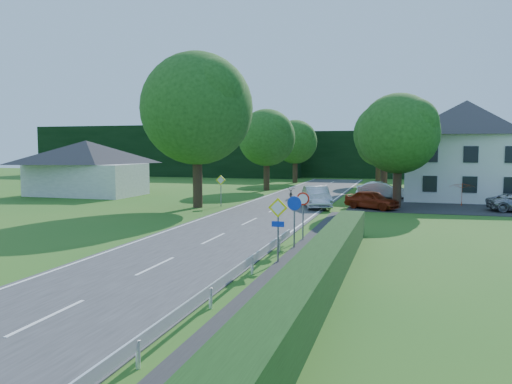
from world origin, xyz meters
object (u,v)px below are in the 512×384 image
(motorcycle, at_px, (291,193))
(parked_car_red, at_px, (372,200))
(parked_car_silver_a, at_px, (381,190))
(moving_car, at_px, (316,197))
(streetlight, at_px, (393,148))
(parasol, at_px, (462,194))

(motorcycle, bearing_deg, parked_car_red, -46.87)
(motorcycle, height_order, parked_car_silver_a, parked_car_silver_a)
(moving_car, height_order, motorcycle, moving_car)
(streetlight, xyz_separation_m, parked_car_red, (-1.31, -3.50, -3.74))
(streetlight, distance_m, parked_car_silver_a, 6.12)
(streetlight, bearing_deg, parked_car_silver_a, 101.80)
(streetlight, distance_m, parked_car_red, 5.29)
(streetlight, height_order, moving_car, streetlight)
(parasol, bearing_deg, moving_car, -157.86)
(streetlight, relative_size, moving_car, 1.65)
(parked_car_red, distance_m, parasol, 7.70)
(moving_car, bearing_deg, streetlight, 17.50)
(moving_car, bearing_deg, parked_car_silver_a, 45.31)
(motorcycle, relative_size, parasol, 0.98)
(streetlight, bearing_deg, parked_car_red, -110.55)
(parked_car_silver_a, bearing_deg, motorcycle, 109.44)
(moving_car, bearing_deg, parasol, 4.53)
(parked_car_red, height_order, parasol, parasol)
(parked_car_red, bearing_deg, moving_car, 119.85)
(moving_car, xyz_separation_m, parasol, (10.61, 4.32, 0.09))
(moving_car, relative_size, motorcycle, 2.49)
(moving_car, relative_size, parked_car_silver_a, 1.10)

